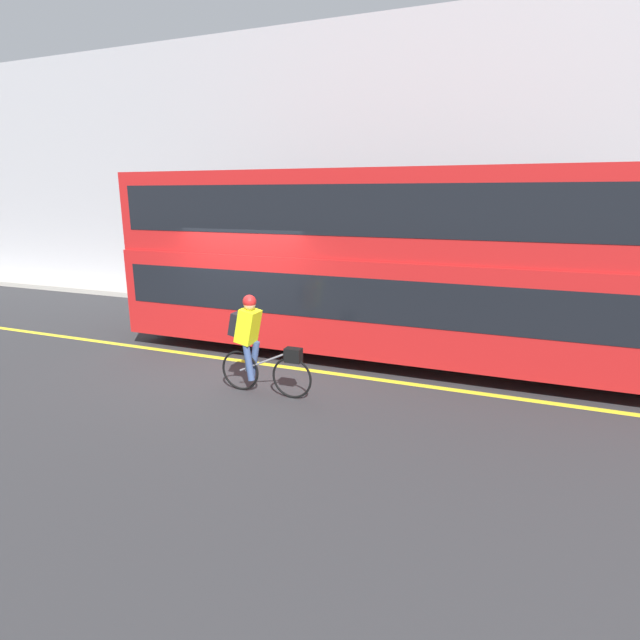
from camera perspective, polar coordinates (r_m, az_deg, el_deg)
ground_plane at (r=9.55m, az=-9.68°, el=-5.10°), size 80.00×80.00×0.00m
road_center_line at (r=9.75m, az=-8.93°, el=-4.64°), size 50.00×0.14×0.01m
sidewalk_curb at (r=13.93m, az=1.09°, el=1.52°), size 60.00×1.61×0.15m
building_facade at (r=14.51m, az=2.55°, el=16.77°), size 60.00×0.30×7.57m
bus at (r=9.54m, az=8.16°, el=7.12°), size 10.56×2.45×3.54m
cyclist_on_bike at (r=7.95m, az=-7.44°, el=-2.40°), size 1.60×0.32×1.61m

